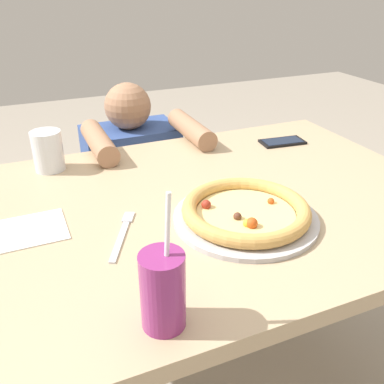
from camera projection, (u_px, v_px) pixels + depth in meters
The scene contains 8 objects.
dining_table at pixel (191, 236), 1.13m from camera, with size 1.37×0.90×0.75m.
pizza_near at pixel (246, 212), 0.99m from camera, with size 0.34×0.34×0.05m.
drink_cup_colored at pixel (163, 290), 0.68m from camera, with size 0.07×0.07×0.24m.
water_cup_clear at pixel (48, 151), 1.23m from camera, with size 0.09×0.09×0.12m.
paper_napkin at pixel (30, 230), 0.96m from camera, with size 0.16×0.14×0.00m, color white.
fork at pixel (123, 233), 0.95m from camera, with size 0.11×0.19×0.00m.
cell_phone at pixel (282, 142), 1.45m from camera, with size 0.16×0.09×0.01m.
diner_seated at pixel (135, 201), 1.77m from camera, with size 0.39×0.51×0.91m.
Camera 1 is at (-0.37, -0.87, 1.27)m, focal length 39.58 mm.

